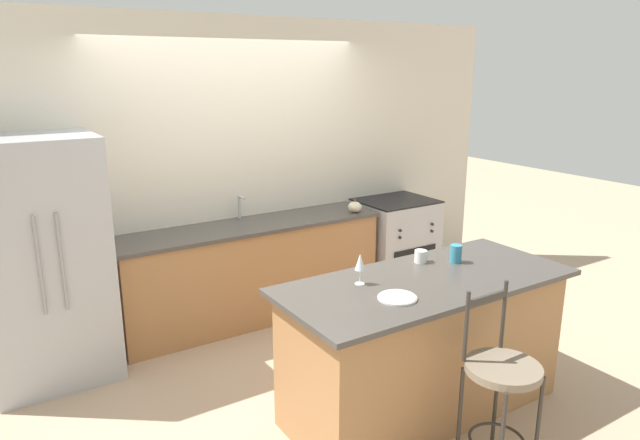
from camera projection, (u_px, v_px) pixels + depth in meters
The scene contains 13 objects.
ground_plane at pixel (270, 331), 5.05m from camera, with size 18.00×18.00×0.00m, color tan.
wall_back at pixel (234, 170), 5.23m from camera, with size 6.00×0.07×2.70m.
back_counter at pixel (251, 271), 5.22m from camera, with size 2.46×0.62×0.91m.
sink_faucet at pixel (240, 204), 5.22m from camera, with size 0.02×0.13×0.22m.
kitchen_island at pixel (424, 344), 3.80m from camera, with size 1.99×0.86×0.94m.
refrigerator at pixel (44, 260), 4.14m from camera, with size 0.85×0.80×1.81m.
oven_range at pixel (394, 242), 6.03m from camera, with size 0.76×0.67×0.93m.
bar_stool_near at pixel (501, 383), 3.18m from camera, with size 0.42×0.42×1.09m.
dinner_plate at pixel (397, 297), 3.36m from camera, with size 0.23×0.23×0.02m.
wine_glass at pixel (360, 263), 3.55m from camera, with size 0.07×0.07×0.20m.
coffee_mug at pixel (421, 256), 3.98m from camera, with size 0.12×0.09×0.09m.
tumbler_cup at pixel (456, 254), 3.97m from camera, with size 0.08×0.08×0.13m.
pumpkin_decoration at pixel (355, 207), 5.48m from camera, with size 0.13×0.13×0.13m.
Camera 1 is at (-2.09, -4.14, 2.27)m, focal length 32.00 mm.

